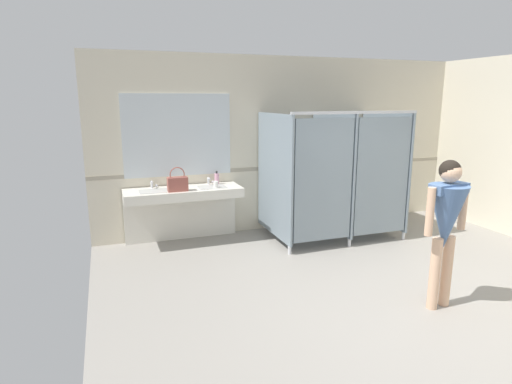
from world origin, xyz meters
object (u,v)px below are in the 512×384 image
(handbag, at_px, (178,183))
(paper_cup, at_px, (216,184))
(soap_dispenser, at_px, (217,178))
(person_standing, at_px, (446,217))

(handbag, height_order, paper_cup, handbag)
(soap_dispenser, xyz_separation_m, paper_cup, (-0.09, -0.28, -0.04))
(soap_dispenser, bearing_deg, person_standing, -62.62)
(person_standing, bearing_deg, handbag, 129.26)
(handbag, distance_m, paper_cup, 0.59)
(handbag, relative_size, paper_cup, 3.50)
(person_standing, xyz_separation_m, handbag, (-2.30, 2.81, -0.02))
(handbag, xyz_separation_m, paper_cup, (0.59, 0.04, -0.07))
(person_standing, height_order, handbag, person_standing)
(paper_cup, bearing_deg, handbag, -175.69)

